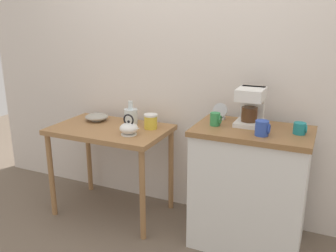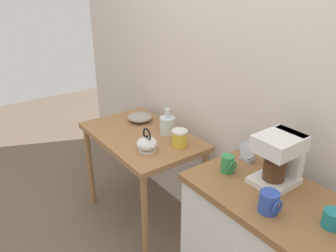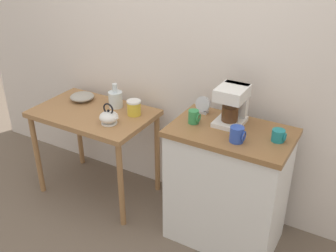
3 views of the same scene
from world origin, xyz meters
The scene contains 13 objects.
ground_plane centered at (0.00, 0.00, 0.00)m, with size 8.00×8.00×0.00m, color #6B5B4C.
back_wall centered at (0.10, 0.40, 1.40)m, with size 4.40×0.10×2.80m, color silver.
wooden_table centered at (-0.57, -0.01, 0.66)m, with size 0.94×0.60×0.76m.
kitchen_counter centered at (0.58, 0.00, 0.45)m, with size 0.79×0.50×0.89m.
bowl_stoneware centered at (-0.78, 0.11, 0.79)m, with size 0.20×0.20×0.06m.
teakettle centered at (-0.33, -0.11, 0.81)m, with size 0.17×0.14×0.16m.
glass_carafe_vase centered at (-0.46, 0.15, 0.83)m, with size 0.11×0.11×0.20m.
canister_enamel centered at (-0.25, 0.10, 0.82)m, with size 0.11×0.11×0.12m.
coffee_maker centered at (0.53, 0.10, 1.03)m, with size 0.18×0.22×0.26m.
mug_dark_teal centered at (0.87, 0.01, 0.93)m, with size 0.09×0.08×0.08m.
mug_tall_green centered at (0.32, -0.03, 0.94)m, with size 0.08×0.07×0.09m.
mug_blue centered at (0.66, -0.12, 0.94)m, with size 0.09×0.09×0.10m.
table_clock centered at (0.30, 0.14, 0.94)m, with size 0.11×0.05×0.12m.
Camera 3 is at (1.33, -2.14, 2.08)m, focal length 42.07 mm.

